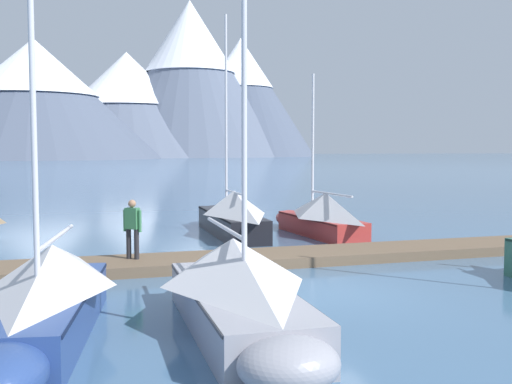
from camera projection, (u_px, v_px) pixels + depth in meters
The scene contains 11 objects.
ground_plane at pixel (326, 293), 14.48m from camera, with size 700.00×700.00×0.00m, color #426689.
mountain_shoulder_ridge at pixel (35, 95), 205.14m from camera, with size 85.23×85.23×40.33m.
mountain_east_summit at pixel (127, 101), 243.47m from camera, with size 82.27×82.27×41.81m.
mountain_rear_spur at pixel (190, 75), 251.06m from camera, with size 76.95×76.95×64.21m.
mountain_north_horn at pixel (241, 95), 263.78m from camera, with size 64.36×64.36×50.95m.
dock at pixel (275, 258), 18.30m from camera, with size 21.03×2.41×0.30m.
sailboat_second_berth at pixel (46, 298), 10.84m from camera, with size 2.41×6.75×6.92m.
sailboat_mid_dock_port at pixel (239, 290), 11.28m from camera, with size 2.07×6.50×7.12m.
sailboat_mid_dock_starboard at pixel (230, 213), 24.31m from camera, with size 1.81×7.51×8.83m.
sailboat_far_berth at pixel (320, 215), 24.01m from camera, with size 2.01×6.37×6.41m.
person_on_dock at pixel (132, 225), 17.23m from camera, with size 0.48×0.41×1.69m.
Camera 1 is at (-5.59, -13.23, 3.44)m, focal length 42.67 mm.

